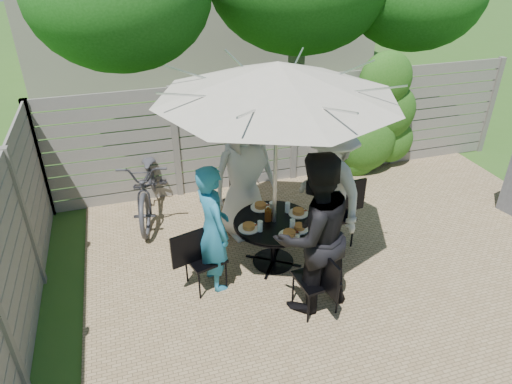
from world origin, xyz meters
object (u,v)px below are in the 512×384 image
object	(u,v)px
plate_left	(249,227)
person_front	(313,235)
patio_table	(274,234)
glass_front	(292,224)
chair_right	(334,226)
plate_back	(260,206)
person_right	(329,189)
coffee_cup	(272,207)
plate_extra	(299,228)
plate_right	(298,212)
chair_left	(205,269)
glass_right	(287,207)
person_left	(213,229)
plate_front	(289,234)
bicycle	(150,183)
glass_left	(260,226)
person_back	(244,174)
chair_back	(241,212)
umbrella	(277,80)
chair_front	(316,291)
syrup_jug	(268,215)

from	to	relation	value
plate_left	person_front	bearing A→B (deg)	-55.49
patio_table	glass_front	bearing A→B (deg)	-56.94
person_front	chair_right	world-z (taller)	person_front
glass_front	plate_back	bearing A→B (deg)	110.67
person_right	coffee_cup	xyz separation A→B (m)	(-0.76, 0.08, -0.19)
plate_extra	plate_right	bearing A→B (deg)	70.10
chair_left	glass_right	distance (m)	1.32
person_left	plate_left	world-z (taller)	person_left
plate_front	bicycle	xyz separation A→B (m)	(-1.45, 2.11, -0.17)
person_left	person_front	size ratio (longest dim) A/B	0.84
plate_back	coffee_cup	size ratio (longest dim) A/B	2.17
person_left	glass_left	world-z (taller)	person_left
plate_left	bicycle	xyz separation A→B (m)	(-1.03, 1.83, -0.17)
person_back	glass_left	world-z (taller)	person_back
chair_back	plate_front	distance (m)	1.39
bicycle	plate_right	bearing A→B (deg)	-32.31
person_back	glass_left	xyz separation A→B (m)	(-0.08, -0.97, -0.21)
umbrella	chair_right	world-z (taller)	umbrella
person_back	chair_front	size ratio (longest dim) A/B	2.12
chair_right	plate_extra	world-z (taller)	chair_right
plate_back	person_back	bearing A→B (deg)	101.06
plate_left	coffee_cup	xyz separation A→B (m)	(0.41, 0.30, 0.04)
patio_table	plate_extra	xyz separation A→B (m)	(0.23, -0.26, 0.22)
plate_right	person_left	bearing A→B (deg)	-168.94
plate_left	plate_extra	world-z (taller)	same
plate_back	chair_front	bearing A→B (deg)	-78.99
person_left	plate_extra	size ratio (longest dim) A/B	6.83
person_front	bicycle	xyz separation A→B (m)	(-1.55, 2.57, -0.45)
person_back	plate_front	distance (m)	1.22
patio_table	coffee_cup	distance (m)	0.36
chair_back	plate_left	bearing A→B (deg)	-17.44
person_left	plate_front	bearing A→B (deg)	-113.45
plate_right	bicycle	bearing A→B (deg)	135.83
person_front	glass_right	size ratio (longest dim) A/B	13.90
chair_left	chair_right	xyz separation A→B (m)	(1.89, 0.37, 0.02)
plate_extra	coffee_cup	world-z (taller)	coffee_cup
person_right	syrup_jug	size ratio (longest dim) A/B	11.36
chair_front	plate_front	size ratio (longest dim) A/B	3.44
chair_left	chair_front	xyz separation A→B (m)	(1.13, -0.76, 0.01)
chair_right	coffee_cup	size ratio (longest dim) A/B	7.90
plate_front	plate_right	world-z (taller)	same
plate_front	chair_back	bearing A→B (deg)	101.03
umbrella	chair_back	bearing A→B (deg)	101.02
plate_back	plate_front	world-z (taller)	same
glass_front	syrup_jug	xyz separation A→B (m)	(-0.22, 0.27, 0.01)
plate_right	glass_front	xyz separation A→B (m)	(-0.20, -0.30, 0.05)
chair_left	chair_right	world-z (taller)	chair_right
syrup_jug	plate_back	bearing A→B (deg)	90.11
chair_right	glass_left	bearing A→B (deg)	11.31
person_front	glass_left	size ratio (longest dim) A/B	13.90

